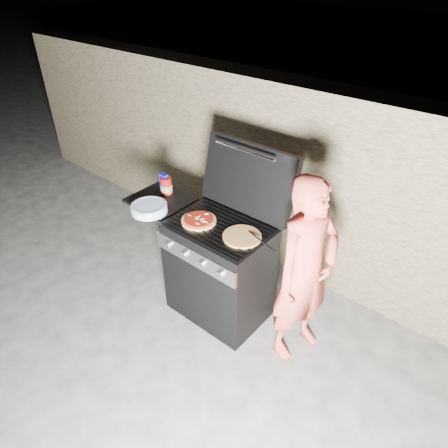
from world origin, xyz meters
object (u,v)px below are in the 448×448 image
Objects in this scene: person at (305,273)px; gas_grill at (198,259)px; pizza_topped at (199,220)px; sauce_jar at (166,186)px.

gas_grill is at bearing 110.76° from person.
person is at bearing 10.63° from pizza_topped.
person reaches higher than gas_grill.
gas_grill is at bearing 147.23° from pizza_topped.
person is (0.88, 0.17, -0.16)m from pizza_topped.
person is at bearing 6.39° from gas_grill.
gas_grill is at bearing -13.04° from sauce_jar.
person reaches higher than pizza_topped.
gas_grill is 0.88× the size of person.
sauce_jar is (-0.45, 0.10, 0.52)m from gas_grill.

